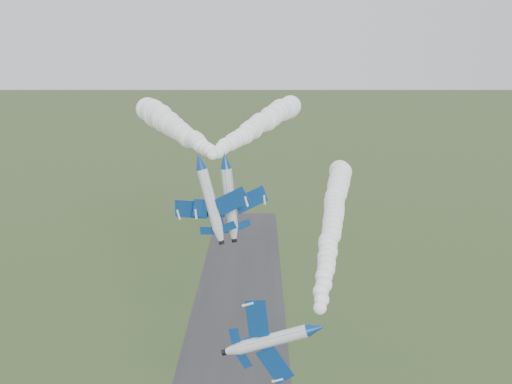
% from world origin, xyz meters
% --- Properties ---
extents(jet_lead, '(5.57, 14.02, 10.87)m').
position_xyz_m(jet_lead, '(12.62, -2.41, 31.79)').
color(jet_lead, silver).
extents(smoke_trail_jet_lead, '(15.94, 67.89, 5.01)m').
position_xyz_m(smoke_trail_jet_lead, '(19.11, 34.73, 34.84)').
color(smoke_trail_jet_lead, white).
extents(jet_pair_left, '(11.70, 14.13, 4.30)m').
position_xyz_m(jet_pair_left, '(-3.34, 15.87, 49.27)').
color(jet_pair_left, silver).
extents(smoke_trail_jet_pair_left, '(21.04, 65.15, 5.50)m').
position_xyz_m(smoke_trail_jet_pair_left, '(5.56, 51.21, 50.39)').
color(smoke_trail_jet_pair_left, white).
extents(jet_pair_right, '(11.93, 13.76, 3.59)m').
position_xyz_m(jet_pair_right, '(0.41, 17.21, 49.18)').
color(jet_pair_right, silver).
extents(smoke_trail_jet_pair_right, '(29.82, 62.03, 5.96)m').
position_xyz_m(smoke_trail_jet_pair_right, '(-12.28, 50.54, 49.98)').
color(smoke_trail_jet_pair_right, white).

